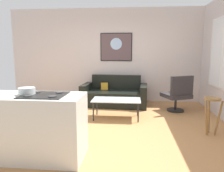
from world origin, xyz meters
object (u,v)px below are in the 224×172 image
(wall_painting, at_px, (116,47))
(coffee_table, at_px, (116,101))
(armchair, at_px, (178,94))
(bar_stool, at_px, (212,107))
(couch, at_px, (115,95))
(mixing_bowl, at_px, (27,91))

(wall_painting, bearing_deg, coffee_table, -85.45)
(armchair, height_order, bar_stool, armchair)
(armchair, relative_size, bar_stool, 1.35)
(couch, bearing_deg, mixing_bowl, -107.41)
(armchair, relative_size, wall_painting, 0.98)
(mixing_bowl, bearing_deg, wall_painting, 75.15)
(coffee_table, height_order, mixing_bowl, mixing_bowl)
(bar_stool, distance_m, mixing_bowl, 3.17)
(wall_painting, bearing_deg, armchair, -34.27)
(coffee_table, height_order, bar_stool, bar_stool)
(bar_stool, relative_size, mixing_bowl, 2.97)
(wall_painting, bearing_deg, bar_stool, -53.04)
(coffee_table, distance_m, mixing_bowl, 2.29)
(bar_stool, bearing_deg, mixing_bowl, -159.22)
(coffee_table, xyz_separation_m, armchair, (1.50, 0.67, 0.05))
(couch, height_order, armchair, armchair)
(armchair, relative_size, mixing_bowl, 4.02)
(bar_stool, height_order, wall_painting, wall_painting)
(armchair, bearing_deg, bar_stool, -78.33)
(couch, xyz_separation_m, wall_painting, (-0.00, 0.57, 1.38))
(couch, relative_size, wall_painting, 1.95)
(couch, height_order, coffee_table, couch)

